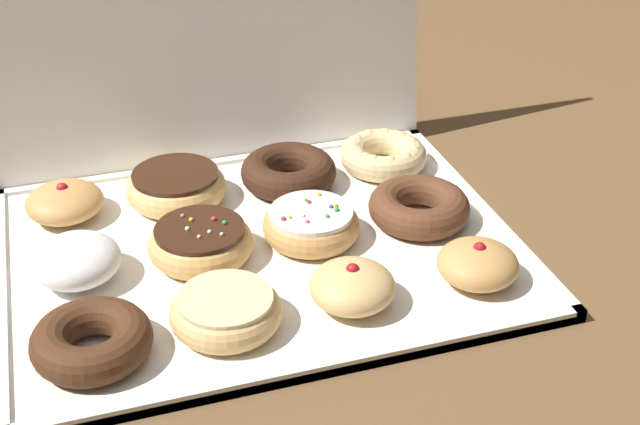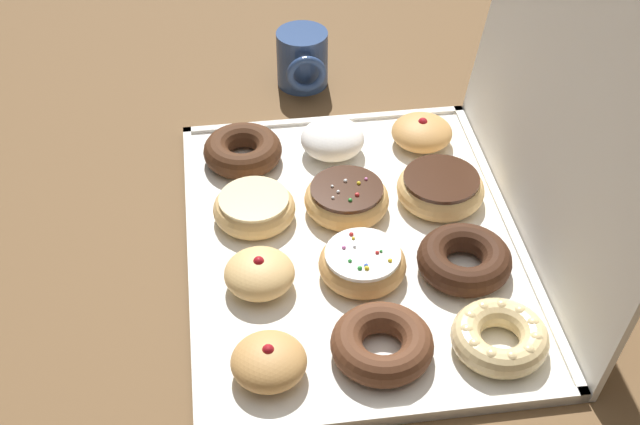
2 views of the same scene
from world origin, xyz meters
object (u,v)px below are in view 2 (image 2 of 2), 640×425
sprinkle_donut_6 (365,263)px  chocolate_cake_ring_donut_7 (385,344)px  glazed_ring_donut_1 (254,208)px  powdered_filled_donut_4 (336,139)px  jelly_filled_donut_3 (269,361)px  chocolate_cake_ring_donut_10 (464,260)px  jelly_filled_donut_2 (259,273)px  sprinkle_donut_5 (345,198)px  cruller_donut_11 (500,337)px  coffee_mug (303,58)px  chocolate_frosted_donut_9 (441,188)px  jelly_filled_donut_8 (422,132)px  chocolate_cake_ring_donut_0 (243,150)px  donut_box (354,245)px

sprinkle_donut_6 → chocolate_cake_ring_donut_7: (0.13, 0.00, -0.00)m
glazed_ring_donut_1 → powdered_filled_donut_4: bearing=135.4°
jelly_filled_donut_3 → sprinkle_donut_6: 0.19m
chocolate_cake_ring_donut_10 → jelly_filled_donut_2: bearing=-91.5°
sprinkle_donut_5 → chocolate_cake_ring_donut_10: 0.19m
sprinkle_donut_5 → chocolate_cake_ring_donut_7: 0.26m
cruller_donut_11 → coffee_mug: coffee_mug is taller
sprinkle_donut_5 → sprinkle_donut_6: 0.13m
jelly_filled_donut_2 → chocolate_frosted_donut_9: 0.29m
chocolate_cake_ring_donut_7 → cruller_donut_11: bearing=86.6°
chocolate_frosted_donut_9 → coffee_mug: (-0.33, -0.15, 0.02)m
jelly_filled_donut_2 → chocolate_cake_ring_donut_10: 0.26m
jelly_filled_donut_8 → chocolate_frosted_donut_9: 0.13m
jelly_filled_donut_2 → chocolate_frosted_donut_9: bearing=117.2°
chocolate_cake_ring_donut_0 → powdered_filled_donut_4: 0.14m
donut_box → glazed_ring_donut_1: 0.14m
powdered_filled_donut_4 → sprinkle_donut_6: (0.26, -0.00, -0.00)m
glazed_ring_donut_1 → chocolate_frosted_donut_9: 0.25m
sprinkle_donut_5 → chocolate_cake_ring_donut_10: (0.14, 0.13, -0.00)m
jelly_filled_donut_2 → jelly_filled_donut_3: size_ratio=1.02×
sprinkle_donut_5 → coffee_mug: (-0.33, -0.02, 0.02)m
sprinkle_donut_6 → chocolate_frosted_donut_9: (-0.13, 0.13, 0.00)m
cruller_donut_11 → jelly_filled_donut_3: bearing=-89.4°
chocolate_cake_ring_donut_0 → jelly_filled_donut_8: 0.26m
donut_box → glazed_ring_donut_1: bearing=-117.5°
sprinkle_donut_5 → jelly_filled_donut_8: (-0.13, 0.14, -0.00)m
jelly_filled_donut_2 → powdered_filled_donut_4: bearing=152.9°
jelly_filled_donut_8 → jelly_filled_donut_2: bearing=-44.9°
chocolate_cake_ring_donut_0 → jelly_filled_donut_8: (-0.01, 0.26, 0.00)m
donut_box → jelly_filled_donut_3: jelly_filled_donut_3 is taller
donut_box → jelly_filled_donut_8: jelly_filled_donut_8 is taller
jelly_filled_donut_2 → coffee_mug: bearing=166.7°
coffee_mug → glazed_ring_donut_1: bearing=-17.5°
jelly_filled_donut_3 → jelly_filled_donut_8: (-0.40, 0.26, -0.00)m
donut_box → chocolate_frosted_donut_9: (-0.07, 0.13, 0.03)m
chocolate_cake_ring_donut_7 → chocolate_cake_ring_donut_10: (-0.12, 0.12, 0.00)m
jelly_filled_donut_3 → powdered_filled_donut_4: bearing=161.4°
jelly_filled_donut_2 → chocolate_cake_ring_donut_0: bearing=-179.4°
jelly_filled_donut_2 → jelly_filled_donut_3: 0.14m
jelly_filled_donut_2 → coffee_mug: size_ratio=0.85×
donut_box → glazed_ring_donut_1: (-0.06, -0.12, 0.02)m
sprinkle_donut_5 → chocolate_frosted_donut_9: size_ratio=0.95×
chocolate_cake_ring_donut_0 → chocolate_frosted_donut_9: (0.12, 0.26, 0.00)m
chocolate_cake_ring_donut_7 → glazed_ring_donut_1: bearing=-153.4°
chocolate_cake_ring_donut_10 → coffee_mug: size_ratio=1.16×
glazed_ring_donut_1 → jelly_filled_donut_8: jelly_filled_donut_8 is taller
glazed_ring_donut_1 → sprinkle_donut_6: 0.18m
sprinkle_donut_6 → chocolate_frosted_donut_9: bearing=135.6°
chocolate_cake_ring_donut_0 → jelly_filled_donut_2: jelly_filled_donut_2 is taller
jelly_filled_donut_3 → coffee_mug: coffee_mug is taller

